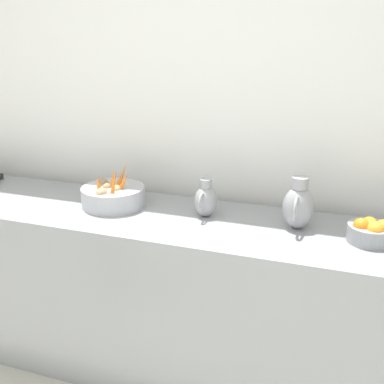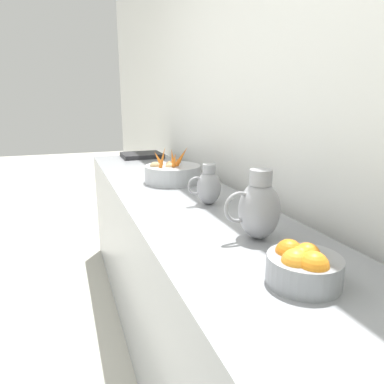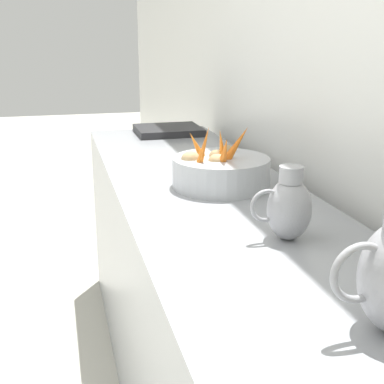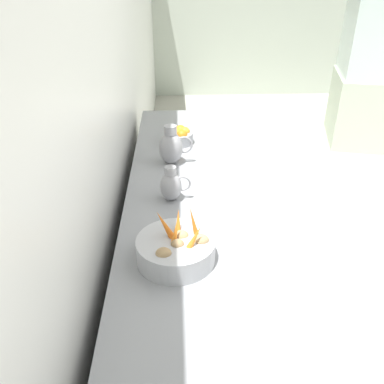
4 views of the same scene
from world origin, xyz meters
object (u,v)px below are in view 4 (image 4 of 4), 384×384
object	(u,v)px
vegetable_colander	(176,249)
orange_bowl	(180,136)
metal_pitcher_tall	(171,147)
metal_pitcher_short	(171,185)

from	to	relation	value
vegetable_colander	orange_bowl	xyz separation A→B (m)	(0.03, 1.31, -0.00)
orange_bowl	metal_pitcher_tall	xyz separation A→B (m)	(-0.06, -0.33, 0.06)
vegetable_colander	orange_bowl	size ratio (longest dim) A/B	1.67
metal_pitcher_tall	metal_pitcher_short	world-z (taller)	metal_pitcher_tall
vegetable_colander	metal_pitcher_short	bearing A→B (deg)	92.47
vegetable_colander	metal_pitcher_tall	distance (m)	0.98
vegetable_colander	metal_pitcher_short	world-z (taller)	vegetable_colander
orange_bowl	metal_pitcher_short	distance (m)	0.80
vegetable_colander	metal_pitcher_short	distance (m)	0.51
orange_bowl	metal_pitcher_short	bearing A→B (deg)	-94.11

